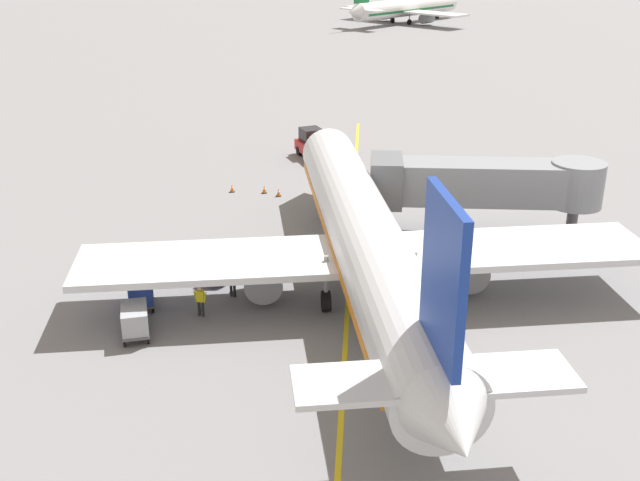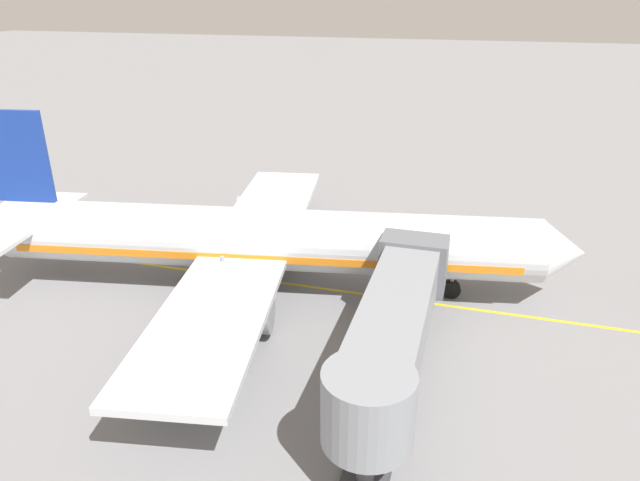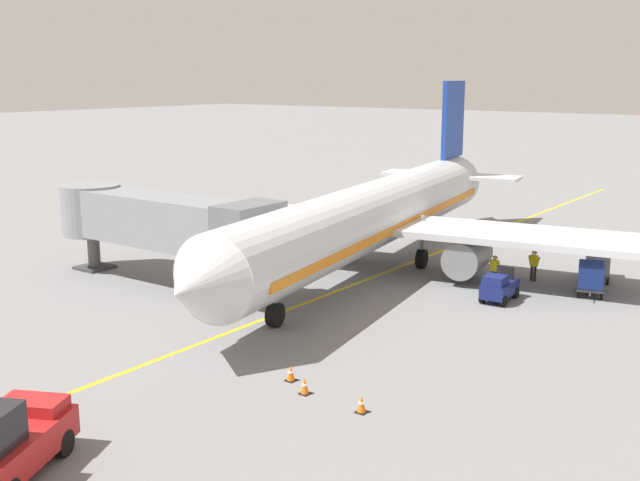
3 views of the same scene
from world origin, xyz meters
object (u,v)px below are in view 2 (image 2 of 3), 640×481
at_px(parked_airliner, 260,240).
at_px(ground_crew_loader, 288,230).
at_px(baggage_cart_front, 289,207).
at_px(safety_cone_wing_tip, 527,270).
at_px(jet_bridge, 394,324).
at_px(safety_cone_nose_right, 537,249).
at_px(baggage_cart_second_in_train, 250,205).
at_px(ground_crew_wing_walker, 264,220).
at_px(safety_cone_nose_left, 537,264).
at_px(baggage_tug_lead, 325,230).

xyz_separation_m(parked_airliner, ground_crew_loader, (-7.07, -0.76, -2.23)).
relative_size(baggage_cart_front, safety_cone_wing_tip, 5.04).
xyz_separation_m(parked_airliner, jet_bridge, (7.54, 9.29, 0.27)).
bearing_deg(ground_crew_loader, safety_cone_nose_right, 99.69).
bearing_deg(safety_cone_nose_right, ground_crew_loader, -80.31).
relative_size(parked_airliner, safety_cone_nose_right, 63.10).
bearing_deg(baggage_cart_front, safety_cone_nose_right, 85.07).
bearing_deg(baggage_cart_second_in_train, ground_crew_wing_walker, 39.63).
relative_size(baggage_cart_front, safety_cone_nose_right, 5.04).
relative_size(parked_airliner, safety_cone_wing_tip, 63.10).
distance_m(parked_airliner, ground_crew_wing_walker, 9.15).
height_order(parked_airliner, baggage_cart_second_in_train, parked_airliner).
height_order(baggage_cart_second_in_train, safety_cone_wing_tip, baggage_cart_second_in_train).
distance_m(parked_airliner, safety_cone_nose_left, 18.39).
xyz_separation_m(parked_airliner, baggage_cart_front, (-11.66, -2.25, -2.24)).
xyz_separation_m(jet_bridge, safety_cone_wing_tip, (-13.98, 6.56, -3.17)).
distance_m(baggage_tug_lead, baggage_cart_front, 5.10).
bearing_deg(ground_crew_loader, safety_cone_wing_tip, 87.84).
height_order(baggage_tug_lead, safety_cone_nose_left, baggage_tug_lead).
distance_m(jet_bridge, safety_cone_nose_right, 19.30).
height_order(baggage_cart_front, safety_cone_nose_left, baggage_cart_front).
height_order(jet_bridge, safety_cone_nose_right, jet_bridge).
xyz_separation_m(baggage_tug_lead, safety_cone_nose_left, (0.79, 14.86, -0.42)).
distance_m(safety_cone_nose_right, safety_cone_wing_tip, 3.67).
distance_m(jet_bridge, ground_crew_loader, 17.90).
bearing_deg(parked_airliner, safety_cone_nose_left, 114.68).
bearing_deg(safety_cone_wing_tip, baggage_tug_lead, -97.75).
bearing_deg(baggage_cart_second_in_train, safety_cone_wing_tip, 77.72).
bearing_deg(baggage_cart_front, baggage_cart_second_in_train, -79.08).
bearing_deg(safety_cone_nose_left, jet_bridge, -25.50).
distance_m(baggage_cart_second_in_train, ground_crew_wing_walker, 3.56).
bearing_deg(baggage_cart_second_in_train, parked_airliner, 25.86).
height_order(jet_bridge, safety_cone_nose_left, jet_bridge).
relative_size(ground_crew_loader, safety_cone_nose_right, 2.86).
relative_size(jet_bridge, safety_cone_nose_left, 24.87).
xyz_separation_m(baggage_cart_second_in_train, safety_cone_nose_left, (3.48, 21.86, -0.66)).
bearing_deg(ground_crew_wing_walker, safety_cone_nose_left, 87.85).
distance_m(baggage_cart_front, ground_crew_loader, 4.83).
height_order(baggage_cart_front, ground_crew_loader, ground_crew_loader).
height_order(baggage_cart_front, safety_cone_nose_right, baggage_cart_front).
bearing_deg(baggage_cart_front, ground_crew_loader, 18.00).
bearing_deg(baggage_cart_front, safety_cone_wing_tip, 73.91).
distance_m(parked_airliner, jet_bridge, 11.97).
bearing_deg(ground_crew_loader, baggage_cart_second_in_train, -130.91).
xyz_separation_m(baggage_cart_second_in_train, ground_crew_wing_walker, (2.74, 2.27, 0.00)).
xyz_separation_m(baggage_cart_front, safety_cone_nose_left, (4.08, 18.75, -0.66)).
distance_m(parked_airliner, baggage_tug_lead, 8.89).
distance_m(ground_crew_loader, safety_cone_nose_right, 17.63).
height_order(baggage_tug_lead, ground_crew_wing_walker, ground_crew_wing_walker).
relative_size(safety_cone_nose_right, safety_cone_wing_tip, 1.00).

